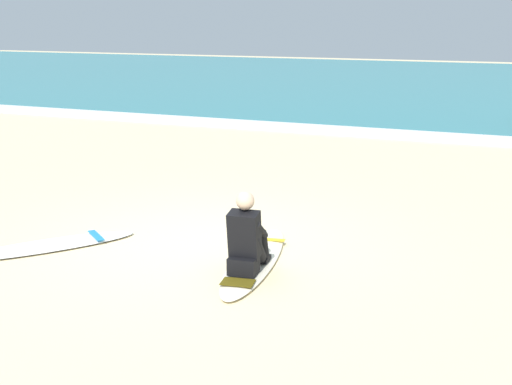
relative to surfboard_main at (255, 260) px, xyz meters
The scene contains 6 objects.
ground_plane 1.03m from the surfboard_main, 158.59° to the left, with size 80.00×80.00×0.00m, color beige.
sea 23.30m from the surfboard_main, 92.35° to the left, with size 80.00×28.00×0.10m, color teal.
breaking_foam 9.63m from the surfboard_main, 95.70° to the left, with size 80.00×0.90×0.11m, color white.
surfboard_main is the anchor object (origin of this frame).
surfer_seated 0.58m from the surfboard_main, 79.59° to the right, with size 0.41×0.73×0.95m.
surfboard_spare_near 2.76m from the surfboard_main, 168.79° to the right, with size 1.87×2.16×0.08m.
Camera 1 is at (3.91, -7.48, 2.91)m, focal length 47.20 mm.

